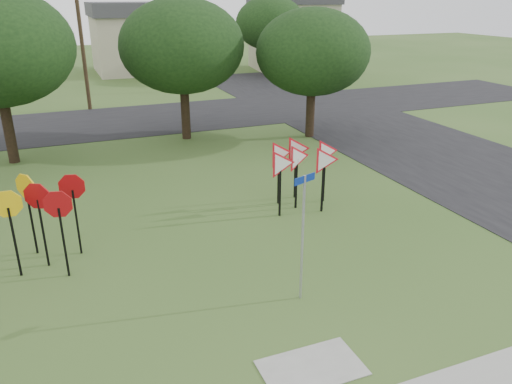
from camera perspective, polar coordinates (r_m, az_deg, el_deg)
ground at (r=12.17m, az=0.97°, el=-12.58°), size 140.00×140.00×0.00m
street_right at (r=25.92m, az=17.13°, el=5.38°), size 8.00×50.00×0.02m
street_far at (r=30.30m, az=-14.01°, el=7.97°), size 60.00×8.00×0.02m
curb_pad at (r=10.45m, az=6.38°, el=-19.34°), size 2.00×1.20×0.02m
street_name_sign at (r=11.51m, az=5.36°, el=-4.46°), size 0.62×0.25×3.15m
stop_sign_cluster at (r=14.09m, az=-23.29°, el=-1.26°), size 2.27×2.03×2.39m
yield_sign_cluster at (r=16.81m, az=5.09°, el=3.79°), size 2.98×1.65×2.33m
far_pole_a at (r=33.39m, az=-19.38°, el=16.64°), size 1.40×0.24×9.00m
far_pole_b at (r=38.64m, az=-7.32°, el=17.77°), size 1.40×0.24×8.50m
house_mid at (r=50.03m, az=-13.31°, el=16.86°), size 8.40×8.40×6.20m
house_right at (r=50.40m, az=4.14°, el=17.96°), size 8.30×8.30×7.20m
tree_near_mid at (r=25.08m, az=-8.46°, el=16.15°), size 6.00×6.00×6.80m
tree_near_right at (r=25.39m, az=6.50°, el=15.59°), size 5.60×5.60×6.33m
tree_far_right at (r=45.05m, az=1.67°, el=18.70°), size 6.00×6.00×6.80m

